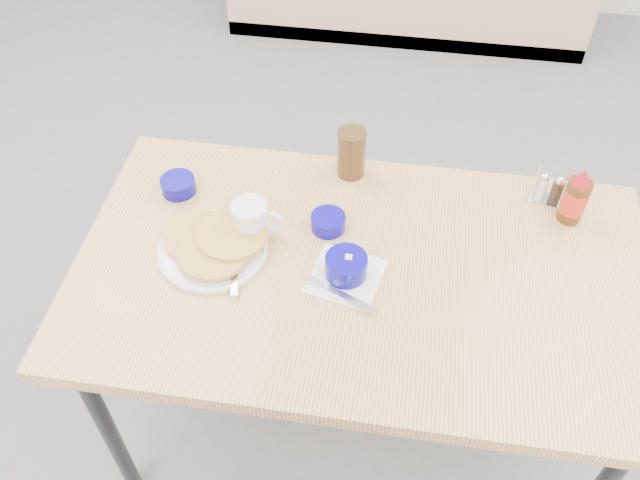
# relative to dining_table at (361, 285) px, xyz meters

# --- Properties ---
(dining_table) EXTENTS (1.40, 0.80, 0.76)m
(dining_table) POSITION_rel_dining_table_xyz_m (0.00, 0.00, 0.00)
(dining_table) COLOR tan
(dining_table) RESTS_ON ground
(pancake_plate) EXTENTS (0.27, 0.27, 0.05)m
(pancake_plate) POSITION_rel_dining_table_xyz_m (-0.37, 0.00, 0.08)
(pancake_plate) COLOR white
(pancake_plate) RESTS_ON dining_table
(coffee_mug) EXTENTS (0.13, 0.09, 0.10)m
(coffee_mug) POSITION_rel_dining_table_xyz_m (-0.28, 0.07, 0.11)
(coffee_mug) COLOR white
(coffee_mug) RESTS_ON dining_table
(grits_setting) EXTENTS (0.20, 0.21, 0.07)m
(grits_setting) POSITION_rel_dining_table_xyz_m (-0.04, -0.03, 0.09)
(grits_setting) COLOR white
(grits_setting) RESTS_ON dining_table
(creamer_bowl) EXTENTS (0.09, 0.09, 0.04)m
(creamer_bowl) POSITION_rel_dining_table_xyz_m (-0.52, 0.20, 0.08)
(creamer_bowl) COLOR #0B0582
(creamer_bowl) RESTS_ON dining_table
(butter_bowl) EXTENTS (0.09, 0.09, 0.04)m
(butter_bowl) POSITION_rel_dining_table_xyz_m (-0.10, 0.12, 0.08)
(butter_bowl) COLOR #0B0582
(butter_bowl) RESTS_ON dining_table
(amber_tumbler) EXTENTS (0.10, 0.10, 0.14)m
(amber_tumbler) POSITION_rel_dining_table_xyz_m (-0.07, 0.34, 0.13)
(amber_tumbler) COLOR #3E2913
(amber_tumbler) RESTS_ON dining_table
(condiment_caddy) EXTENTS (0.09, 0.06, 0.10)m
(condiment_caddy) POSITION_rel_dining_table_xyz_m (0.46, 0.31, 0.10)
(condiment_caddy) COLOR silver
(condiment_caddy) RESTS_ON dining_table
(syrup_bottle) EXTENTS (0.06, 0.06, 0.17)m
(syrup_bottle) POSITION_rel_dining_table_xyz_m (0.51, 0.25, 0.13)
(syrup_bottle) COLOR #47230F
(syrup_bottle) RESTS_ON dining_table
(sugar_wrapper) EXTENTS (0.05, 0.04, 0.00)m
(sugar_wrapper) POSITION_rel_dining_table_xyz_m (-0.44, 0.01, 0.06)
(sugar_wrapper) COLOR #CE4844
(sugar_wrapper) RESTS_ON dining_table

